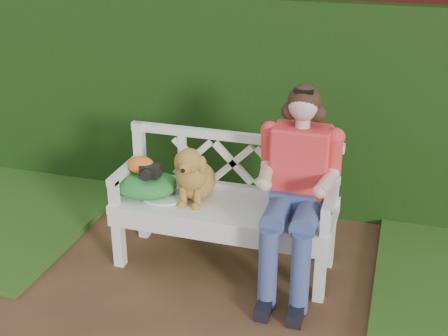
# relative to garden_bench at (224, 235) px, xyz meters

# --- Properties ---
(ground) EXTENTS (60.00, 60.00, 0.00)m
(ground) POSITION_rel_garden_bench_xyz_m (-0.07, -0.68, -0.24)
(ground) COLOR #462B1A
(brick_wall) EXTENTS (10.00, 0.30, 2.20)m
(brick_wall) POSITION_rel_garden_bench_xyz_m (-0.07, 1.22, 0.86)
(brick_wall) COLOR maroon
(brick_wall) RESTS_ON ground
(ivy_hedge) EXTENTS (10.00, 0.18, 1.70)m
(ivy_hedge) POSITION_rel_garden_bench_xyz_m (-0.07, 1.00, 0.61)
(ivy_hedge) COLOR #1D3912
(ivy_hedge) RESTS_ON ground
(garden_bench) EXTENTS (1.63, 0.73, 0.48)m
(garden_bench) POSITION_rel_garden_bench_xyz_m (0.00, 0.00, 0.00)
(garden_bench) COLOR white
(garden_bench) RESTS_ON ground
(seated_woman) EXTENTS (0.57, 0.74, 1.30)m
(seated_woman) POSITION_rel_garden_bench_xyz_m (0.50, -0.02, 0.41)
(seated_woman) COLOR #CA2D53
(seated_woman) RESTS_ON ground
(dog) EXTENTS (0.39, 0.45, 0.42)m
(dog) POSITION_rel_garden_bench_xyz_m (-0.21, 0.02, 0.45)
(dog) COLOR olive
(dog) RESTS_ON garden_bench
(tennis_racket) EXTENTS (0.63, 0.43, 0.03)m
(tennis_racket) POSITION_rel_garden_bench_xyz_m (-0.45, -0.05, 0.25)
(tennis_racket) COLOR silver
(tennis_racket) RESTS_ON garden_bench
(green_bag) EXTENTS (0.53, 0.45, 0.16)m
(green_bag) POSITION_rel_garden_bench_xyz_m (-0.58, -0.01, 0.32)
(green_bag) COLOR green
(green_bag) RESTS_ON garden_bench
(camera_item) EXTENTS (0.13, 0.10, 0.08)m
(camera_item) POSITION_rel_garden_bench_xyz_m (-0.51, -0.04, 0.44)
(camera_item) COLOR black
(camera_item) RESTS_ON green_bag
(baseball_glove) EXTENTS (0.22, 0.18, 0.12)m
(baseball_glove) POSITION_rel_garden_bench_xyz_m (-0.60, -0.01, 0.46)
(baseball_glove) COLOR orange
(baseball_glove) RESTS_ON green_bag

